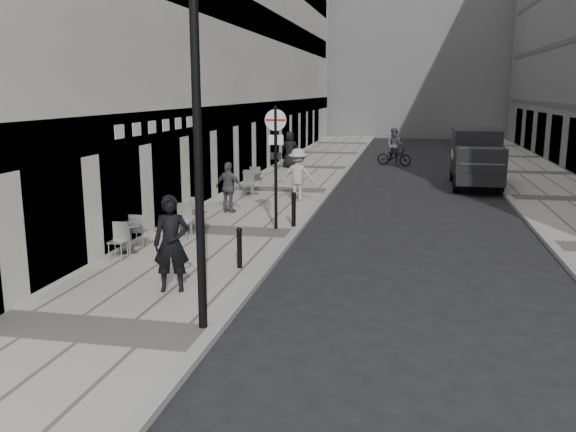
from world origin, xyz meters
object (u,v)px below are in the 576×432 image
object	(u,v)px
lamppost	(198,140)
sign_post	(276,151)
panel_van	(476,155)
walking_man	(171,244)
cyclist	(394,151)

from	to	relation	value
lamppost	sign_post	bearing A→B (deg)	92.98
sign_post	panel_van	distance (m)	12.25
walking_man	cyclist	bearing A→B (deg)	66.28
lamppost	panel_van	size ratio (longest dim) A/B	1.10
walking_man	sign_post	size ratio (longest dim) A/B	0.55
lamppost	walking_man	bearing A→B (deg)	125.56
walking_man	lamppost	bearing A→B (deg)	-68.87
walking_man	cyclist	size ratio (longest dim) A/B	0.94
sign_post	lamppost	world-z (taller)	lamppost
lamppost	panel_van	world-z (taller)	lamppost
walking_man	cyclist	world-z (taller)	same
sign_post	lamppost	bearing A→B (deg)	-90.17
lamppost	cyclist	size ratio (longest dim) A/B	2.77
walking_man	sign_post	world-z (taller)	sign_post
sign_post	lamppost	xyz separation A→B (m)	(0.40, -7.68, 0.93)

